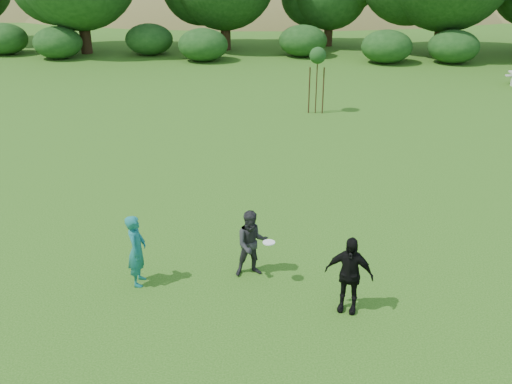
# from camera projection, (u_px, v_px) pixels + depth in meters

# --- Properties ---
(ground) EXTENTS (120.00, 120.00, 0.00)m
(ground) POSITION_uv_depth(u_px,v_px,m) (246.00, 295.00, 12.27)
(ground) COLOR #19470C
(ground) RESTS_ON ground
(player_teal) EXTENTS (0.43, 0.63, 1.66)m
(player_teal) POSITION_uv_depth(u_px,v_px,m) (137.00, 250.00, 12.38)
(player_teal) COLOR #176A6B
(player_teal) RESTS_ON ground
(player_grey) EXTENTS (0.90, 0.78, 1.58)m
(player_grey) POSITION_uv_depth(u_px,v_px,m) (252.00, 244.00, 12.72)
(player_grey) COLOR #27272A
(player_grey) RESTS_ON ground
(player_black) EXTENTS (1.06, 0.64, 1.68)m
(player_black) POSITION_uv_depth(u_px,v_px,m) (349.00, 274.00, 11.47)
(player_black) COLOR black
(player_black) RESTS_ON ground
(frisbee) EXTENTS (0.27, 0.27, 0.04)m
(frisbee) POSITION_uv_depth(u_px,v_px,m) (269.00, 242.00, 12.28)
(frisbee) COLOR white
(frisbee) RESTS_ON ground
(sapling) EXTENTS (0.70, 0.70, 2.85)m
(sapling) POSITION_uv_depth(u_px,v_px,m) (318.00, 57.00, 23.95)
(sapling) COLOR #382516
(sapling) RESTS_ON ground
(hillside) EXTENTS (150.00, 72.00, 52.00)m
(hillside) POSITION_uv_depth(u_px,v_px,m) (287.00, 86.00, 79.48)
(hillside) COLOR olive
(hillside) RESTS_ON ground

